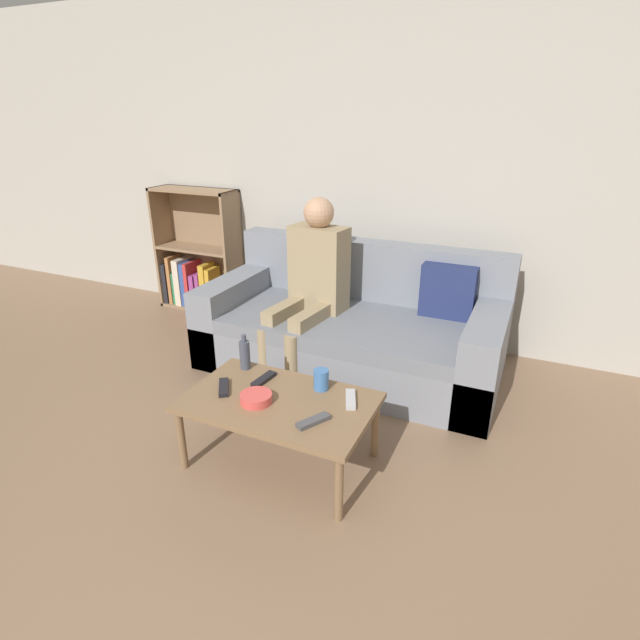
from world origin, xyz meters
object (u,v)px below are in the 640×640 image
at_px(tv_remote_0, 264,379).
at_px(tv_remote_3, 351,399).
at_px(bookshelf, 197,264).
at_px(coffee_table, 279,406).
at_px(couch, 353,330).
at_px(bottle, 245,354).
at_px(person_adult, 313,275).
at_px(cup_near, 321,379).
at_px(snack_bowl, 256,398).
at_px(tv_remote_2, 313,421).
at_px(tv_remote_1, 224,387).

relative_size(tv_remote_0, tv_remote_3, 0.99).
distance_m(bookshelf, coffee_table, 2.47).
xyz_separation_m(coffee_table, tv_remote_3, (0.33, 0.14, 0.05)).
relative_size(couch, bottle, 9.96).
bearing_deg(person_adult, tv_remote_0, -73.34).
bearing_deg(cup_near, tv_remote_0, -170.17).
bearing_deg(couch, bookshelf, 163.02).
bearing_deg(bookshelf, coffee_table, -43.50).
relative_size(person_adult, tv_remote_0, 6.85).
height_order(tv_remote_0, snack_bowl, snack_bowl).
relative_size(bookshelf, cup_near, 9.98).
relative_size(person_adult, tv_remote_3, 6.79).
relative_size(person_adult, tv_remote_2, 6.96).
distance_m(tv_remote_1, snack_bowl, 0.22).
xyz_separation_m(person_adult, snack_bowl, (0.23, -1.15, -0.28)).
xyz_separation_m(person_adult, tv_remote_1, (0.01, -1.11, -0.29)).
distance_m(couch, cup_near, 1.01).
height_order(couch, tv_remote_1, couch).
bearing_deg(bottle, tv_remote_2, -29.69).
bearing_deg(tv_remote_1, cup_near, -8.87).
xyz_separation_m(coffee_table, bottle, (-0.33, 0.22, 0.12)).
height_order(tv_remote_0, tv_remote_2, same).
relative_size(cup_near, tv_remote_3, 0.63).
height_order(bookshelf, snack_bowl, bookshelf).
bearing_deg(tv_remote_3, snack_bowl, -176.62).
bearing_deg(snack_bowl, tv_remote_0, 109.95).
relative_size(couch, tv_remote_3, 11.70).
xyz_separation_m(cup_near, tv_remote_1, (-0.46, -0.21, -0.04)).
distance_m(tv_remote_2, bottle, 0.67).
bearing_deg(snack_bowl, tv_remote_2, -8.07).
distance_m(coffee_table, cup_near, 0.26).
height_order(tv_remote_3, snack_bowl, snack_bowl).
relative_size(tv_remote_0, bottle, 0.84).
relative_size(coffee_table, tv_remote_1, 5.64).
bearing_deg(bottle, snack_bowl, -49.58).
xyz_separation_m(couch, tv_remote_3, (0.38, -1.03, 0.11)).
distance_m(couch, tv_remote_3, 1.10).
distance_m(cup_near, bottle, 0.48).
bearing_deg(coffee_table, bookshelf, 136.50).
bearing_deg(bookshelf, person_adult, -22.73).
bearing_deg(cup_near, bookshelf, 142.04).
bearing_deg(cup_near, snack_bowl, -134.01).
xyz_separation_m(tv_remote_3, bottle, (-0.66, 0.08, 0.08)).
height_order(bookshelf, tv_remote_3, bookshelf).
bearing_deg(bookshelf, tv_remote_1, -49.43).
relative_size(coffee_table, snack_bowl, 5.89).
relative_size(couch, cup_near, 18.71).
bearing_deg(person_adult, coffee_table, -66.19).
height_order(tv_remote_1, tv_remote_2, same).
bearing_deg(tv_remote_2, coffee_table, -175.04).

